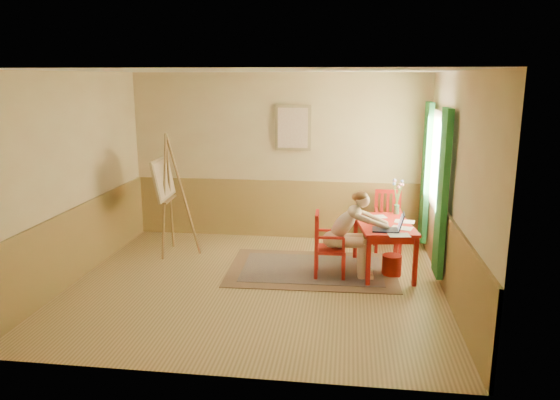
# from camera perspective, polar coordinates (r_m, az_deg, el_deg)

# --- Properties ---
(room) EXTENTS (5.04, 4.54, 2.84)m
(room) POSITION_cam_1_polar(r_m,az_deg,el_deg) (6.81, -2.69, 1.89)
(room) COLOR tan
(room) RESTS_ON ground
(wainscot) EXTENTS (5.00, 4.50, 1.00)m
(wainscot) POSITION_cam_1_polar(r_m,az_deg,el_deg) (7.79, -1.59, -3.48)
(wainscot) COLOR olive
(wainscot) RESTS_ON room
(window) EXTENTS (0.12, 2.01, 2.20)m
(window) POSITION_cam_1_polar(r_m,az_deg,el_deg) (7.90, 16.35, 2.52)
(window) COLOR white
(window) RESTS_ON room
(wall_portrait) EXTENTS (0.60, 0.05, 0.76)m
(wall_portrait) POSITION_cam_1_polar(r_m,az_deg,el_deg) (8.87, 1.40, 7.78)
(wall_portrait) COLOR #9D875C
(wall_portrait) RESTS_ON room
(rug) EXTENTS (2.45, 1.67, 0.02)m
(rug) POSITION_cam_1_polar(r_m,az_deg,el_deg) (7.74, 3.47, -7.44)
(rug) COLOR #8C7251
(rug) RESTS_ON room
(table) EXTENTS (0.89, 1.29, 0.72)m
(table) POSITION_cam_1_polar(r_m,az_deg,el_deg) (7.62, 11.15, -3.09)
(table) COLOR #B32119
(table) RESTS_ON room
(chair_left) EXTENTS (0.43, 0.41, 0.92)m
(chair_left) POSITION_cam_1_polar(r_m,az_deg,el_deg) (7.39, 5.07, -4.81)
(chair_left) COLOR #B32119
(chair_left) RESTS_ON room
(chair_back) EXTENTS (0.42, 0.44, 0.95)m
(chair_back) POSITION_cam_1_polar(r_m,az_deg,el_deg) (8.69, 11.53, -2.17)
(chair_back) COLOR #B32119
(chair_back) RESTS_ON room
(figure) EXTENTS (0.91, 0.39, 1.23)m
(figure) POSITION_cam_1_polar(r_m,az_deg,el_deg) (7.32, 7.47, -3.25)
(figure) COLOR beige
(figure) RESTS_ON room
(laptop) EXTENTS (0.42, 0.26, 0.25)m
(laptop) POSITION_cam_1_polar(r_m,az_deg,el_deg) (7.22, 11.81, -2.88)
(laptop) COLOR #1E2338
(laptop) RESTS_ON table
(papers) EXTENTS (0.70, 1.15, 0.00)m
(papers) POSITION_cam_1_polar(r_m,az_deg,el_deg) (7.51, 12.29, -2.64)
(papers) COLOR white
(papers) RESTS_ON table
(vase) EXTENTS (0.19, 0.26, 0.53)m
(vase) POSITION_cam_1_polar(r_m,az_deg,el_deg) (8.09, 12.47, 0.21)
(vase) COLOR #3F724C
(vase) RESTS_ON table
(wastebasket) EXTENTS (0.35, 0.35, 0.29)m
(wastebasket) POSITION_cam_1_polar(r_m,az_deg,el_deg) (7.66, 11.95, -6.87)
(wastebasket) COLOR #9D190D
(wastebasket) RESTS_ON room
(easel) EXTENTS (0.65, 0.85, 1.90)m
(easel) POSITION_cam_1_polar(r_m,az_deg,el_deg) (8.35, -12.20, 1.77)
(easel) COLOR olive
(easel) RESTS_ON room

